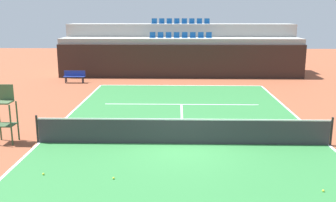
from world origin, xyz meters
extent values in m
plane|color=brown|center=(0.00, 0.00, 0.00)|extent=(80.00, 80.00, 0.00)
cube|color=#2D7238|center=(0.00, 0.00, 0.01)|extent=(11.00, 24.00, 0.01)
cube|color=white|center=(0.00, 11.95, 0.01)|extent=(11.00, 0.10, 0.00)
cube|color=white|center=(-5.45, 0.00, 0.01)|extent=(0.10, 24.00, 0.00)
cube|color=white|center=(5.45, 0.00, 0.01)|extent=(0.10, 24.00, 0.00)
cube|color=white|center=(0.00, 6.40, 0.01)|extent=(8.26, 0.10, 0.00)
cube|color=white|center=(0.00, 3.20, 0.01)|extent=(0.10, 6.40, 0.00)
cube|color=black|center=(0.00, 15.07, 1.26)|extent=(18.56, 0.30, 2.52)
cube|color=#9E9E99|center=(0.00, 16.42, 1.47)|extent=(18.56, 2.40, 2.93)
cube|color=#9E9E99|center=(0.00, 18.82, 1.97)|extent=(18.56, 2.40, 3.95)
cube|color=#145193|center=(-2.20, 16.42, 2.95)|extent=(0.44, 0.44, 0.04)
cube|color=#145193|center=(-2.20, 16.62, 3.17)|extent=(0.44, 0.04, 0.40)
cube|color=#145193|center=(-1.57, 16.42, 2.95)|extent=(0.44, 0.44, 0.04)
cube|color=#145193|center=(-1.57, 16.62, 3.17)|extent=(0.44, 0.04, 0.40)
cube|color=#145193|center=(-0.94, 16.42, 2.95)|extent=(0.44, 0.44, 0.04)
cube|color=#145193|center=(-0.94, 16.62, 3.17)|extent=(0.44, 0.04, 0.40)
cube|color=#145193|center=(-0.31, 16.42, 2.95)|extent=(0.44, 0.44, 0.04)
cube|color=#145193|center=(-0.31, 16.62, 3.17)|extent=(0.44, 0.04, 0.40)
cube|color=#145193|center=(0.31, 16.42, 2.95)|extent=(0.44, 0.44, 0.04)
cube|color=#145193|center=(0.31, 16.62, 3.17)|extent=(0.44, 0.04, 0.40)
cube|color=#145193|center=(0.94, 16.42, 2.95)|extent=(0.44, 0.44, 0.04)
cube|color=#145193|center=(0.94, 16.62, 3.17)|extent=(0.44, 0.04, 0.40)
cube|color=#145193|center=(1.57, 16.42, 2.95)|extent=(0.44, 0.44, 0.04)
cube|color=#145193|center=(1.57, 16.62, 3.17)|extent=(0.44, 0.04, 0.40)
cube|color=#145193|center=(2.20, 16.42, 2.95)|extent=(0.44, 0.44, 0.04)
cube|color=#145193|center=(2.20, 16.62, 3.17)|extent=(0.44, 0.04, 0.40)
cube|color=#145193|center=(-2.20, 18.82, 3.97)|extent=(0.44, 0.44, 0.04)
cube|color=#145193|center=(-2.20, 19.02, 4.19)|extent=(0.44, 0.04, 0.40)
cube|color=#145193|center=(-1.57, 18.82, 3.97)|extent=(0.44, 0.44, 0.04)
cube|color=#145193|center=(-1.57, 19.02, 4.19)|extent=(0.44, 0.04, 0.40)
cube|color=#145193|center=(-0.94, 18.82, 3.97)|extent=(0.44, 0.44, 0.04)
cube|color=#145193|center=(-0.94, 19.02, 4.19)|extent=(0.44, 0.04, 0.40)
cube|color=#145193|center=(-0.31, 18.82, 3.97)|extent=(0.44, 0.44, 0.04)
cube|color=#145193|center=(-0.31, 19.02, 4.19)|extent=(0.44, 0.04, 0.40)
cube|color=#145193|center=(0.31, 18.82, 3.97)|extent=(0.44, 0.44, 0.04)
cube|color=#145193|center=(0.31, 19.02, 4.19)|extent=(0.44, 0.04, 0.40)
cube|color=#145193|center=(0.94, 18.82, 3.97)|extent=(0.44, 0.44, 0.04)
cube|color=#145193|center=(0.94, 19.02, 4.19)|extent=(0.44, 0.04, 0.40)
cube|color=#145193|center=(1.57, 18.82, 3.97)|extent=(0.44, 0.44, 0.04)
cube|color=#145193|center=(1.57, 19.02, 4.19)|extent=(0.44, 0.04, 0.40)
cube|color=#145193|center=(2.20, 18.82, 3.97)|extent=(0.44, 0.44, 0.04)
cube|color=#145193|center=(2.20, 19.02, 4.19)|extent=(0.44, 0.04, 0.40)
cylinder|color=black|center=(-5.50, 0.00, 0.55)|extent=(0.08, 0.08, 1.07)
cylinder|color=black|center=(5.50, 0.00, 0.55)|extent=(0.08, 0.08, 1.07)
cube|color=#333338|center=(0.00, 0.00, 0.47)|extent=(10.90, 0.02, 0.92)
cube|color=white|center=(0.00, 0.00, 0.96)|extent=(10.90, 0.04, 0.05)
cylinder|color=#334C2D|center=(-6.35, -0.30, 0.78)|extent=(0.06, 0.06, 1.55)
cylinder|color=#334C2D|center=(-7.05, 0.30, 0.78)|extent=(0.06, 0.06, 1.55)
cylinder|color=#334C2D|center=(-6.35, 0.30, 0.78)|extent=(0.06, 0.06, 1.55)
cube|color=#334C2D|center=(-6.70, 0.00, 0.70)|extent=(0.70, 0.60, 0.04)
cube|color=#3F5938|center=(-6.70, 0.00, 1.57)|extent=(0.60, 0.60, 0.05)
cube|color=#3F5938|center=(-6.70, 0.28, 1.90)|extent=(0.60, 0.04, 0.60)
cube|color=navy|center=(-7.50, 12.81, 0.45)|extent=(1.50, 0.40, 0.05)
cube|color=navy|center=(-7.50, 12.99, 0.67)|extent=(1.50, 0.04, 0.36)
cube|color=#2D2D33|center=(-8.10, 12.67, 0.21)|extent=(0.06, 0.06, 0.42)
cube|color=#2D2D33|center=(-6.90, 12.67, 0.21)|extent=(0.06, 0.06, 0.42)
cube|color=#2D2D33|center=(-8.10, 12.95, 0.21)|extent=(0.06, 0.06, 0.42)
cube|color=#2D2D33|center=(-6.90, 12.95, 0.21)|extent=(0.06, 0.06, 0.42)
sphere|color=#CCE033|center=(3.82, -3.90, 0.04)|extent=(0.07, 0.07, 0.07)
sphere|color=#CCE033|center=(-4.27, -2.99, 0.04)|extent=(0.07, 0.07, 0.07)
sphere|color=#CCE033|center=(-2.09, -3.23, 0.04)|extent=(0.07, 0.07, 0.07)
camera|label=1|loc=(-0.20, -13.77, 4.81)|focal=41.16mm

